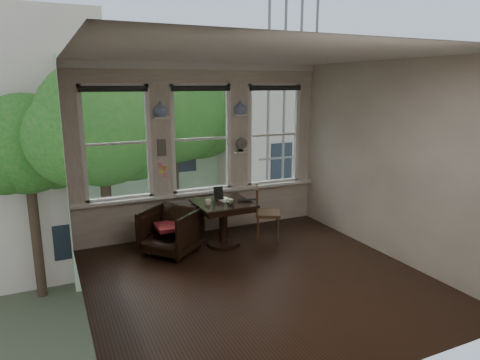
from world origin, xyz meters
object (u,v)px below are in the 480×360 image
laptop (247,201)px  mug (208,202)px  table (223,224)px  armchair_left (171,231)px  side_chair_right (268,213)px

laptop → mug: size_ratio=3.25×
table → mug: size_ratio=9.19×
laptop → armchair_left: bearing=-169.8°
table → side_chair_right: size_ratio=0.98×
table → side_chair_right: bearing=-1.9°
side_chair_right → mug: size_ratio=9.39×
side_chair_right → mug: 1.16m
side_chair_right → laptop: 0.56m
table → laptop: bearing=-23.1°
side_chair_right → laptop: bearing=132.9°
side_chair_right → mug: bearing=118.6°
table → mug: (-0.29, -0.06, 0.42)m
table → armchair_left: bearing=178.1°
laptop → mug: 0.66m
side_chair_right → laptop: (-0.46, -0.13, 0.30)m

